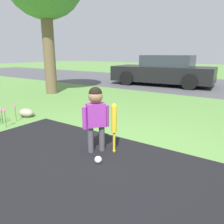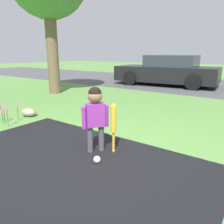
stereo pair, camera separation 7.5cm
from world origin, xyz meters
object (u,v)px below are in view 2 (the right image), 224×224
(baseball_bat, at_px, (114,121))
(parked_car, at_px, (167,71))
(sports_ball, at_px, (97,159))
(child, at_px, (95,110))

(baseball_bat, xyz_separation_m, parked_car, (-2.14, 7.13, 0.16))
(baseball_bat, height_order, sports_ball, baseball_bat)
(baseball_bat, bearing_deg, parked_car, 106.74)
(child, relative_size, sports_ball, 9.89)
(baseball_bat, height_order, parked_car, parked_car)
(baseball_bat, relative_size, sports_ball, 7.51)
(baseball_bat, xyz_separation_m, sports_ball, (0.02, -0.40, -0.42))
(child, bearing_deg, baseball_bat, -24.78)
(child, bearing_deg, parked_car, 50.98)
(baseball_bat, bearing_deg, sports_ball, -87.45)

